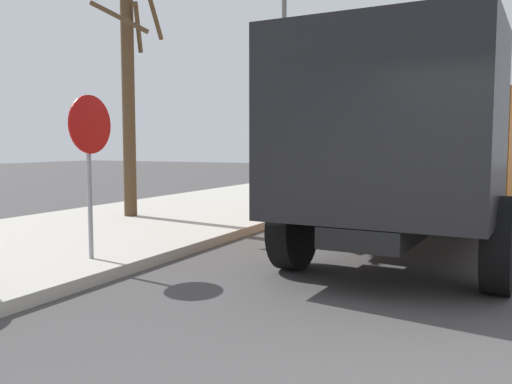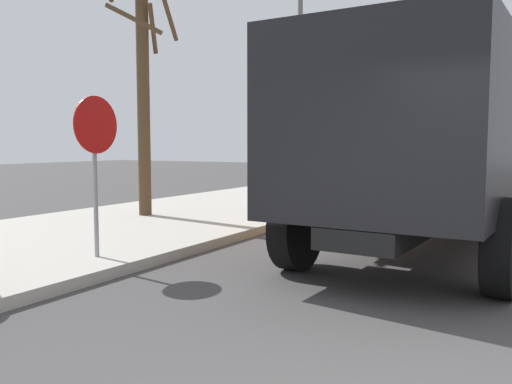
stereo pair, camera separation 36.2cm
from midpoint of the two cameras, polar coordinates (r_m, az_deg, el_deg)
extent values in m
cylinder|color=gray|center=(7.45, -18.57, 1.43)|extent=(0.06, 0.06, 2.15)
cylinder|color=red|center=(7.42, -18.50, 6.80)|extent=(0.76, 0.02, 0.76)
cube|color=orange|center=(9.95, 17.90, 4.45)|extent=(4.91, 2.72, 1.60)
cube|color=black|center=(6.45, 11.89, 7.06)|extent=(2.12, 2.59, 2.20)
cube|color=black|center=(8.93, 16.41, -1.53)|extent=(7.03, 1.23, 0.24)
cylinder|color=black|center=(6.50, 22.85, -5.20)|extent=(1.11, 0.35, 1.10)
cylinder|color=black|center=(7.18, 2.55, -3.86)|extent=(1.11, 0.35, 1.10)
cylinder|color=black|center=(11.46, 12.75, -0.64)|extent=(1.11, 0.35, 1.10)
cube|color=#237033|center=(20.21, 20.40, 4.57)|extent=(4.84, 2.58, 1.60)
cube|color=silver|center=(16.65, 19.00, 5.60)|extent=(2.04, 2.53, 2.20)
cube|color=black|center=(19.15, 19.94, 1.78)|extent=(7.01, 1.02, 0.24)
cylinder|color=black|center=(16.75, 23.20, 0.84)|extent=(1.10, 0.32, 1.10)
cylinder|color=black|center=(17.10, 14.81, 1.16)|extent=(1.10, 0.32, 1.10)
cylinder|color=black|center=(21.34, 24.02, 1.63)|extent=(1.10, 0.32, 1.10)
cylinder|color=black|center=(21.61, 17.39, 1.88)|extent=(1.10, 0.32, 1.10)
cylinder|color=#4C3823|center=(11.80, -14.27, 11.70)|extent=(0.27, 0.27, 5.82)
cylinder|color=#4C3823|center=(11.91, -13.27, 16.58)|extent=(0.53, 0.32, 0.96)
cylinder|color=#4C3823|center=(11.45, -15.19, 17.42)|extent=(0.57, 1.09, 0.65)
cylinder|color=#4C3823|center=(11.85, -11.89, 18.79)|extent=(1.14, 0.42, 1.21)
cylinder|color=#595B5E|center=(13.34, 2.17, 10.26)|extent=(0.12, 0.12, 5.45)
camera|label=1|loc=(0.18, -91.61, -0.14)|focal=37.80mm
camera|label=2|loc=(0.18, 88.39, 0.14)|focal=37.80mm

